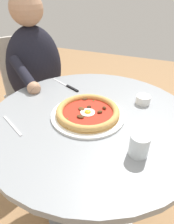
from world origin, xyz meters
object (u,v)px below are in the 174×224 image
fork_utensil (12,125)px  ramekin_capers (143,99)px  diner_person (39,95)px  steak_knife (69,87)px  pizza_on_plate (88,112)px  cafe_chair_diner (32,86)px  water_glass (139,146)px  dining_table (92,149)px

fork_utensil → ramekin_capers: bearing=-51.1°
fork_utensil → diner_person: diner_person is taller
steak_knife → diner_person: bearing=63.1°
pizza_on_plate → steak_knife: (0.21, 0.19, -0.01)m
cafe_chair_diner → ramekin_capers: bearing=-107.7°
water_glass → fork_utensil: water_glass is taller
dining_table → ramekin_capers: 0.34m
ramekin_capers → diner_person: size_ratio=0.06×
water_glass → cafe_chair_diner: 1.09m
steak_knife → water_glass: bearing=-129.7°
water_glass → fork_utensil: bearing=93.5°
dining_table → cafe_chair_diner: size_ratio=1.02×
ramekin_capers → fork_utensil: 0.59m
pizza_on_plate → dining_table: bearing=-66.5°
water_glass → cafe_chair_diner: cafe_chair_diner is taller
pizza_on_plate → fork_utensil: size_ratio=2.10×
steak_knife → ramekin_capers: (-0.02, -0.40, 0.02)m
pizza_on_plate → water_glass: size_ratio=4.04×
dining_table → steak_knife: size_ratio=4.48×
water_glass → fork_utensil: (-0.03, 0.49, -0.03)m
pizza_on_plate → water_glass: (-0.15, -0.24, 0.02)m
steak_knife → ramekin_capers: ramekin_capers is taller
ramekin_capers → fork_utensil: (-0.37, 0.46, -0.02)m
fork_utensil → cafe_chair_diner: bearing=30.8°
dining_table → cafe_chair_diner: bearing=55.3°
fork_utensil → cafe_chair_diner: cafe_chair_diner is taller
water_glass → diner_person: diner_person is taller
diner_person → steak_knife: bearing=-116.9°
dining_table → fork_utensil: bearing=123.9°
fork_utensil → steak_knife: bearing=-9.0°
steak_knife → diner_person: (0.16, 0.32, -0.20)m
dining_table → pizza_on_plate: 0.22m
dining_table → fork_utensil: size_ratio=6.01×
dining_table → water_glass: size_ratio=11.53×
diner_person → cafe_chair_diner: bearing=54.6°
dining_table → water_glass: 0.36m
water_glass → steak_knife: water_glass is taller
fork_utensil → cafe_chair_diner: size_ratio=0.17×
steak_knife → cafe_chair_diner: bearing=60.7°
dining_table → steak_knife: steak_knife is taller
steak_knife → fork_utensil: size_ratio=1.34×
dining_table → steak_knife: (0.21, 0.21, 0.20)m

